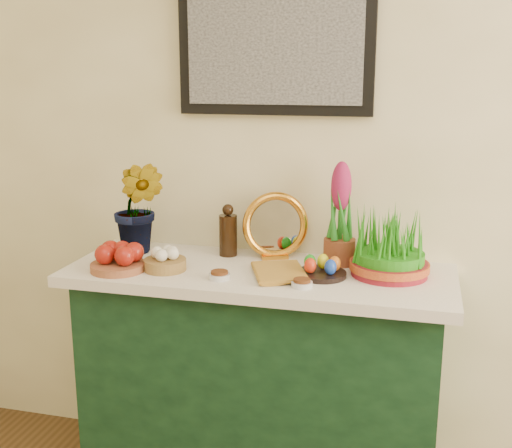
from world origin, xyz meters
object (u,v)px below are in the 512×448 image
at_px(sideboard, 259,385).
at_px(mirror, 275,226).
at_px(hyacinth_green, 138,192).
at_px(book, 255,272).
at_px(wheatgrass_sabzeh, 390,248).

bearing_deg(sideboard, mirror, 81.62).
bearing_deg(mirror, hyacinth_green, -172.55).
height_order(sideboard, mirror, mirror).
bearing_deg(book, hyacinth_green, 138.74).
bearing_deg(wheatgrass_sabzeh, hyacinth_green, 177.37).
bearing_deg(book, mirror, 64.31).
xyz_separation_m(sideboard, book, (0.01, -0.09, 0.48)).
relative_size(sideboard, mirror, 5.04).
bearing_deg(sideboard, hyacinth_green, 170.18).
bearing_deg(hyacinth_green, mirror, 7.38).
xyz_separation_m(mirror, wheatgrass_sabzeh, (0.44, -0.11, -0.02)).
distance_m(book, wheatgrass_sabzeh, 0.48).
xyz_separation_m(sideboard, wheatgrass_sabzeh, (0.46, 0.04, 0.56)).
bearing_deg(wheatgrass_sabzeh, book, -163.24).
bearing_deg(wheatgrass_sabzeh, sideboard, -174.61).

